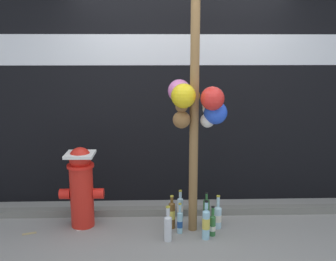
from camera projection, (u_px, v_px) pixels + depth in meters
ground_plane at (188, 248)px, 3.79m from camera, size 14.00×14.00×0.00m
building_wall at (180, 62)px, 4.73m from camera, size 10.00×0.21×3.40m
curb_strip at (182, 211)px, 4.55m from camera, size 8.00×0.12×0.08m
memorial_post at (195, 87)px, 3.86m from camera, size 0.65×0.48×2.72m
fire_hydrant at (81, 185)px, 4.18m from camera, size 0.46×0.30×0.86m
bottle_0 at (172, 214)px, 4.18m from camera, size 0.07×0.07×0.36m
bottle_1 at (168, 226)px, 3.90m from camera, size 0.08×0.08×0.36m
bottle_2 at (180, 207)px, 4.43m from camera, size 0.07×0.07×0.32m
bottle_3 at (206, 212)px, 4.21m from camera, size 0.07×0.07×0.38m
bottle_4 at (180, 222)px, 4.07m from camera, size 0.06×0.06×0.32m
bottle_5 at (213, 225)px, 4.02m from camera, size 0.06×0.06×0.31m
bottle_6 at (206, 223)px, 3.94m from camera, size 0.08×0.08×0.40m
bottle_7 at (218, 216)px, 4.18m from camera, size 0.08×0.08×0.36m
litter_1 at (79, 229)px, 4.17m from camera, size 0.10×0.10×0.01m
litter_2 at (29, 233)px, 4.08m from camera, size 0.15×0.08×0.01m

